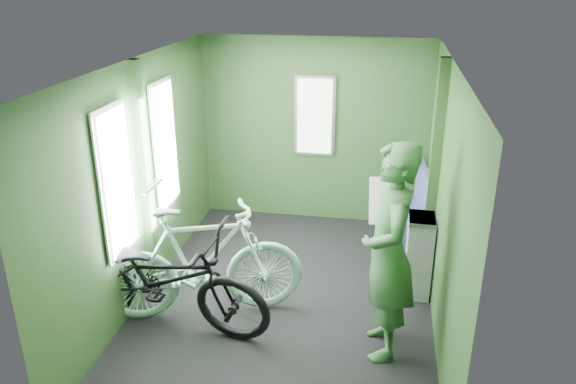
# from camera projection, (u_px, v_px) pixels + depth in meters

# --- Properties ---
(room) EXTENTS (4.00, 4.02, 2.31)m
(room) POSITION_uv_depth(u_px,v_px,m) (283.00, 160.00, 5.05)
(room) COLOR black
(room) RESTS_ON ground
(bicycle_black) EXTENTS (2.12, 1.18, 1.16)m
(bicycle_black) POSITION_uv_depth(u_px,v_px,m) (167.00, 327.00, 5.11)
(bicycle_black) COLOR black
(bicycle_black) RESTS_ON ground
(bicycle_mint) EXTENTS (1.94, 1.15, 1.14)m
(bicycle_mint) POSITION_uv_depth(u_px,v_px,m) (205.00, 314.00, 5.31)
(bicycle_mint) COLOR #9BD9BA
(bicycle_mint) RESTS_ON ground
(passenger) EXTENTS (0.53, 0.76, 1.85)m
(passenger) POSITION_uv_depth(u_px,v_px,m) (389.00, 253.00, 4.49)
(passenger) COLOR #335E33
(passenger) RESTS_ON ground
(waste_box) EXTENTS (0.25, 0.34, 0.84)m
(waste_box) POSITION_uv_depth(u_px,v_px,m) (419.00, 256.00, 5.50)
(waste_box) COLOR gray
(waste_box) RESTS_ON ground
(bench_seat) EXTENTS (0.58, 0.93, 0.93)m
(bench_seat) POSITION_uv_depth(u_px,v_px,m) (404.00, 221.00, 6.58)
(bench_seat) COLOR navy
(bench_seat) RESTS_ON ground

